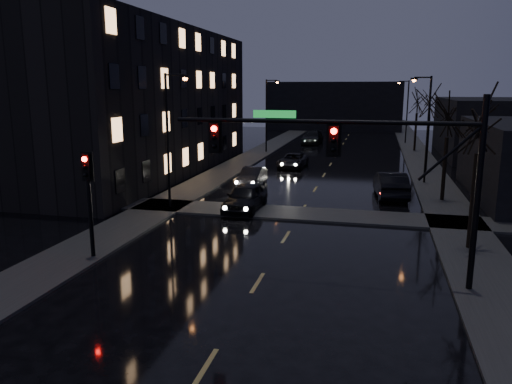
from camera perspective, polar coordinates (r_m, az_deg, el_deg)
The scene contains 21 objects.
sidewalk_left at distance 46.50m, azimuth -2.33°, elevation 3.07°, with size 3.00×140.00×0.12m, color #2D2D2B.
sidewalk_right at distance 44.99m, azimuth 19.00°, elevation 2.12°, with size 3.00×140.00×0.12m, color #2D2D2B.
sidewalk_cross at distance 28.90m, azimuth 5.00°, elevation -2.48°, with size 40.00×3.00×0.12m, color #2D2D2B.
apartment_block at distance 44.28m, azimuth -14.39°, elevation 9.99°, with size 12.00×30.00×12.00m, color black.
commercial_right_far at distance 58.79m, azimuth 26.38°, elevation 6.59°, with size 12.00×18.00×6.00m, color black.
far_block at distance 87.54m, azimuth 9.02°, elevation 9.70°, with size 22.00×10.00×8.00m, color black.
signal_mast at distance 18.34m, azimuth 12.74°, elevation 4.23°, with size 11.11×0.41×7.00m.
signal_pole_left at distance 21.97m, azimuth -18.58°, elevation 0.22°, with size 0.35×0.41×4.53m.
tree_near at distance 23.61m, azimuth 24.35°, elevation 8.43°, with size 3.52×3.52×8.08m.
tree_mid_a at distance 33.50m, azimuth 21.19°, elevation 8.74°, with size 3.30×3.30×7.58m.
tree_mid_b at distance 45.40m, azimuth 19.33°, elevation 10.51°, with size 3.74×3.74×8.59m.
tree_far at distance 59.36m, azimuth 18.00°, elevation 10.25°, with size 3.43×3.43×7.88m.
streetlight_l_near at distance 29.69m, azimuth -9.72°, elevation 7.02°, with size 1.53×0.28×8.00m.
streetlight_l_far at distance 55.49m, azimuth 1.41°, elevation 9.41°, with size 1.53×0.28×8.00m.
streetlight_r_mid at distance 39.42m, azimuth 18.78°, elevation 7.74°, with size 1.53×0.28×8.00m.
streetlight_r_far at distance 67.33m, azimuth 16.74°, elevation 9.37°, with size 1.53×0.28×8.00m.
oncoming_car_a at distance 29.57m, azimuth -1.23°, elevation -0.61°, with size 1.91×4.75×1.62m, color black.
oncoming_car_b at distance 37.00m, azimuth -0.45°, elevation 1.75°, with size 1.45×4.16×1.37m, color black.
oncoming_car_c at distance 45.42m, azimuth 4.22°, elevation 3.60°, with size 2.19×4.75×1.32m, color black.
oncoming_car_d at distance 65.20m, azimuth 6.45°, elevation 6.23°, with size 2.29×5.63×1.63m, color black.
lead_car at distance 34.31m, azimuth 15.13°, elevation 0.82°, with size 1.82×5.23×1.72m, color black.
Camera 1 is at (4.08, -9.19, 7.25)m, focal length 35.00 mm.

